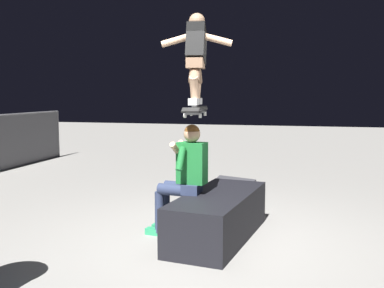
% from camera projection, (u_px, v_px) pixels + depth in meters
% --- Properties ---
extents(ground_plane, '(40.00, 40.00, 0.00)m').
position_uv_depth(ground_plane, '(204.00, 240.00, 5.33)').
color(ground_plane, gray).
extents(ledge_box_main, '(1.94, 0.97, 0.55)m').
position_uv_depth(ledge_box_main, '(218.00, 216.00, 5.38)').
color(ledge_box_main, black).
rests_on(ledge_box_main, ground).
extents(person_sitting_on_ledge, '(0.60, 0.78, 1.39)m').
position_uv_depth(person_sitting_on_ledge, '(184.00, 173.00, 5.40)').
color(person_sitting_on_ledge, '#2D3856').
rests_on(person_sitting_on_ledge, ground).
extents(skateboard, '(1.04, 0.32, 0.13)m').
position_uv_depth(skateboard, '(196.00, 111.00, 5.44)').
color(skateboard, black).
extents(skater_airborne, '(0.63, 0.89, 1.12)m').
position_uv_depth(skater_airborne, '(196.00, 54.00, 5.42)').
color(skater_airborne, white).
extents(kicker_ramp, '(1.12, 1.03, 0.31)m').
position_uv_depth(kicker_ramp, '(225.00, 191.00, 7.79)').
color(kicker_ramp, '#38383D').
rests_on(kicker_ramp, ground).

